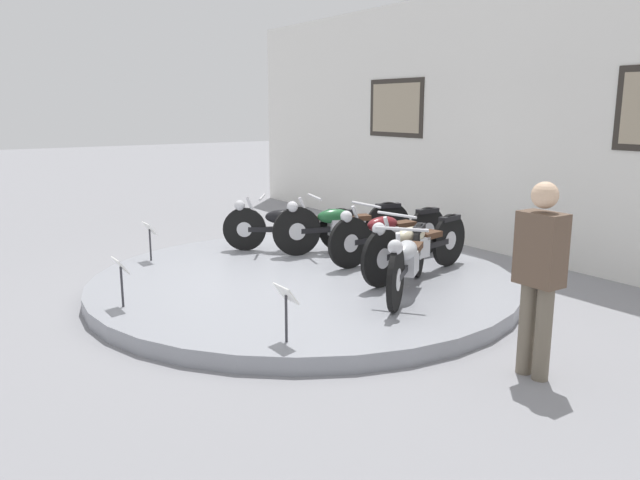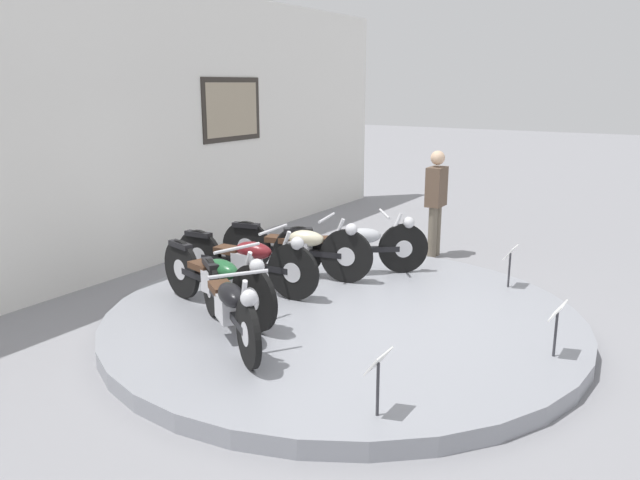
# 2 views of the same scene
# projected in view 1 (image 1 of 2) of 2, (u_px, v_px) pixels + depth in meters

# --- Properties ---
(ground_plane) EXTENTS (60.00, 60.00, 0.00)m
(ground_plane) POSITION_uv_depth(u_px,v_px,m) (304.00, 289.00, 7.55)
(ground_plane) COLOR gray
(display_platform) EXTENTS (5.06, 5.06, 0.17)m
(display_platform) POSITION_uv_depth(u_px,v_px,m) (304.00, 282.00, 7.53)
(display_platform) COLOR gray
(display_platform) RESTS_ON ground_plane
(back_wall) EXTENTS (14.00, 0.22, 3.89)m
(back_wall) POSITION_uv_depth(u_px,v_px,m) (509.00, 122.00, 9.06)
(back_wall) COLOR white
(back_wall) RESTS_ON ground_plane
(motorcycle_black) EXTENTS (1.18, 1.63, 0.78)m
(motorcycle_black) POSITION_uv_depth(u_px,v_px,m) (289.00, 225.00, 8.73)
(motorcycle_black) COLOR black
(motorcycle_black) RESTS_ON display_platform
(motorcycle_green) EXTENTS (0.67, 1.97, 0.81)m
(motorcycle_green) POSITION_uv_depth(u_px,v_px,m) (341.00, 224.00, 8.64)
(motorcycle_green) COLOR black
(motorcycle_green) RESTS_ON display_platform
(motorcycle_maroon) EXTENTS (0.54, 2.00, 0.80)m
(motorcycle_maroon) POSITION_uv_depth(u_px,v_px,m) (388.00, 232.00, 8.13)
(motorcycle_maroon) COLOR black
(motorcycle_maroon) RESTS_ON display_platform
(motorcycle_cream) EXTENTS (0.59, 1.98, 0.81)m
(motorcycle_cream) POSITION_uv_depth(u_px,v_px,m) (415.00, 244.00, 7.40)
(motorcycle_cream) COLOR black
(motorcycle_cream) RESTS_ON display_platform
(motorcycle_silver) EXTENTS (1.27, 1.60, 0.80)m
(motorcycle_silver) POSITION_uv_depth(u_px,v_px,m) (408.00, 259.00, 6.71)
(motorcycle_silver) COLOR black
(motorcycle_silver) RESTS_ON display_platform
(info_placard_front_left) EXTENTS (0.26, 0.11, 0.51)m
(info_placard_front_left) POSITION_uv_depth(u_px,v_px,m) (150.00, 233.00, 8.17)
(info_placard_front_left) COLOR #333338
(info_placard_front_left) RESTS_ON display_platform
(info_placard_front_centre) EXTENTS (0.26, 0.11, 0.51)m
(info_placard_front_centre) POSITION_uv_depth(u_px,v_px,m) (121.00, 272.00, 6.26)
(info_placard_front_centre) COLOR #333338
(info_placard_front_centre) RESTS_ON display_platform
(info_placard_front_right) EXTENTS (0.26, 0.11, 0.51)m
(info_placard_front_right) POSITION_uv_depth(u_px,v_px,m) (286.00, 301.00, 5.31)
(info_placard_front_right) COLOR #333338
(info_placard_front_right) RESTS_ON display_platform
(visitor_standing) EXTENTS (0.36, 0.22, 1.60)m
(visitor_standing) POSITION_uv_depth(u_px,v_px,m) (539.00, 270.00, 4.91)
(visitor_standing) COLOR #6B6051
(visitor_standing) RESTS_ON ground_plane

